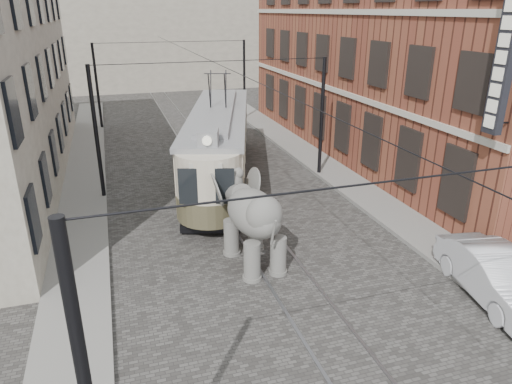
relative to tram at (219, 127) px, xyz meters
name	(u,v)px	position (x,y,z in m)	size (l,w,h in m)	color
ground	(260,238)	(-0.16, -7.13, -2.66)	(120.00, 120.00, 0.00)	#494643
tram_rails	(260,238)	(-0.16, -7.13, -2.65)	(1.54, 80.00, 0.02)	slate
sidewalk_right	(397,217)	(5.84, -7.13, -2.58)	(2.00, 60.00, 0.15)	slate
sidewalk_left	(79,262)	(-6.66, -7.13, -2.58)	(2.00, 60.00, 0.15)	slate
brick_building	(395,49)	(10.84, 1.87, 3.34)	(8.00, 26.00, 12.00)	brown
distant_block	(147,20)	(-0.16, 32.87, 4.34)	(28.00, 10.00, 14.00)	gray
catenary	(222,131)	(-0.36, -2.13, 0.34)	(11.00, 30.20, 6.00)	black
tram	(219,127)	(0.00, 0.00, 0.00)	(2.76, 13.39, 5.32)	#BFB39B
elephant	(254,225)	(-0.92, -8.84, -1.21)	(2.60, 4.73, 2.89)	#64625D
parked_car	(496,276)	(5.33, -12.94, -1.91)	(1.59, 4.51, 1.49)	silver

